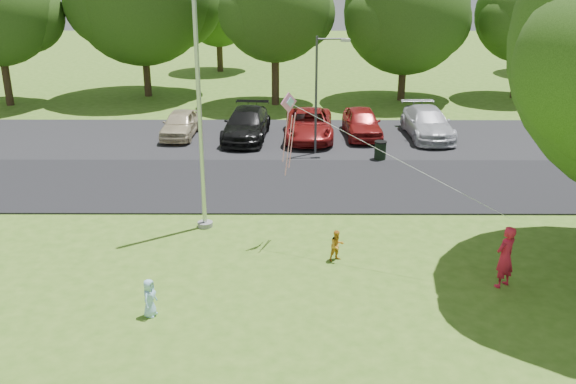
{
  "coord_description": "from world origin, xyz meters",
  "views": [
    {
      "loc": [
        -0.67,
        -14.38,
        8.54
      ],
      "look_at": [
        -0.76,
        4.0,
        1.6
      ],
      "focal_mm": 40.0,
      "sensor_mm": 36.0,
      "label": 1
    }
  ],
  "objects_px": {
    "flagpole": "(199,102)",
    "woman": "(505,257)",
    "street_lamp": "(321,85)",
    "child_blue": "(150,298)",
    "kite": "(294,119)",
    "trash_can": "(380,151)",
    "child_yellow": "(337,245)"
  },
  "relations": [
    {
      "from": "flagpole",
      "to": "woman",
      "type": "bearing_deg",
      "value": -24.87
    },
    {
      "from": "flagpole",
      "to": "woman",
      "type": "xyz_separation_m",
      "value": [
        8.56,
        -3.97,
        -3.29
      ]
    },
    {
      "from": "street_lamp",
      "to": "woman",
      "type": "distance_m",
      "value": 12.98
    },
    {
      "from": "flagpole",
      "to": "kite",
      "type": "relative_size",
      "value": 1.66
    },
    {
      "from": "woman",
      "to": "kite",
      "type": "bearing_deg",
      "value": -62.44
    },
    {
      "from": "woman",
      "to": "flagpole",
      "type": "bearing_deg",
      "value": -59.62
    },
    {
      "from": "woman",
      "to": "child_blue",
      "type": "height_order",
      "value": "woman"
    },
    {
      "from": "trash_can",
      "to": "kite",
      "type": "relative_size",
      "value": 0.14
    },
    {
      "from": "flagpole",
      "to": "street_lamp",
      "type": "relative_size",
      "value": 1.93
    },
    {
      "from": "trash_can",
      "to": "child_blue",
      "type": "bearing_deg",
      "value": -120.12
    },
    {
      "from": "flagpole",
      "to": "kite",
      "type": "bearing_deg",
      "value": -19.03
    },
    {
      "from": "trash_can",
      "to": "woman",
      "type": "distance_m",
      "value": 11.29
    },
    {
      "from": "trash_can",
      "to": "woman",
      "type": "relative_size",
      "value": 0.48
    },
    {
      "from": "woman",
      "to": "kite",
      "type": "xyz_separation_m",
      "value": [
        -5.65,
        2.96,
        3.02
      ]
    },
    {
      "from": "street_lamp",
      "to": "kite",
      "type": "bearing_deg",
      "value": -103.56
    },
    {
      "from": "flagpole",
      "to": "child_blue",
      "type": "distance_m",
      "value": 6.65
    },
    {
      "from": "trash_can",
      "to": "child_yellow",
      "type": "relative_size",
      "value": 0.91
    },
    {
      "from": "flagpole",
      "to": "street_lamp",
      "type": "distance_m",
      "value": 9.08
    },
    {
      "from": "street_lamp",
      "to": "woman",
      "type": "xyz_separation_m",
      "value": [
        4.44,
        -11.99,
        -2.24
      ]
    },
    {
      "from": "flagpole",
      "to": "child_blue",
      "type": "xyz_separation_m",
      "value": [
        -0.66,
        -5.51,
        -3.67
      ]
    },
    {
      "from": "trash_can",
      "to": "child_yellow",
      "type": "height_order",
      "value": "child_yellow"
    },
    {
      "from": "child_blue",
      "to": "kite",
      "type": "xyz_separation_m",
      "value": [
        3.57,
        4.51,
        3.4
      ]
    },
    {
      "from": "woman",
      "to": "child_yellow",
      "type": "bearing_deg",
      "value": -54.14
    },
    {
      "from": "street_lamp",
      "to": "woman",
      "type": "relative_size",
      "value": 2.95
    },
    {
      "from": "flagpole",
      "to": "street_lamp",
      "type": "bearing_deg",
      "value": 62.83
    },
    {
      "from": "trash_can",
      "to": "child_blue",
      "type": "relative_size",
      "value": 0.85
    },
    {
      "from": "street_lamp",
      "to": "trash_can",
      "type": "distance_m",
      "value": 3.82
    },
    {
      "from": "street_lamp",
      "to": "kite",
      "type": "relative_size",
      "value": 0.86
    },
    {
      "from": "flagpole",
      "to": "child_yellow",
      "type": "height_order",
      "value": "flagpole"
    },
    {
      "from": "child_yellow",
      "to": "child_blue",
      "type": "relative_size",
      "value": 0.94
    },
    {
      "from": "woman",
      "to": "child_yellow",
      "type": "distance_m",
      "value": 4.66
    },
    {
      "from": "street_lamp",
      "to": "trash_can",
      "type": "height_order",
      "value": "street_lamp"
    }
  ]
}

